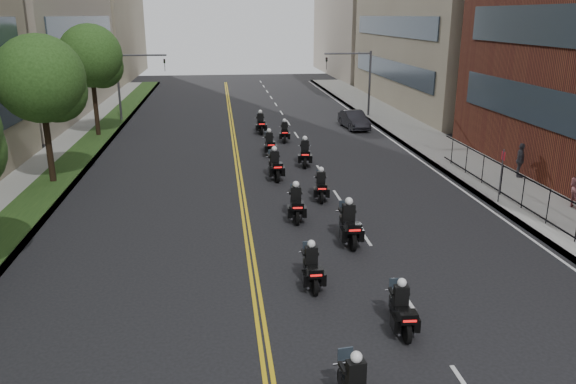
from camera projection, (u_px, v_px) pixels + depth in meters
name	position (u px, v px, depth m)	size (l,w,h in m)	color
sidewalk_right	(467.00, 164.00, 33.10)	(4.00, 90.00, 0.15)	gray
sidewalk_left	(43.00, 178.00, 30.31)	(4.00, 90.00, 0.15)	gray
grass_strip	(58.00, 176.00, 30.37)	(2.00, 90.00, 0.04)	#1B3C15
street_trees	(6.00, 101.00, 22.84)	(4.40, 38.40, 7.98)	black
traffic_signal_right	(359.00, 74.00, 47.81)	(4.09, 0.20, 5.60)	#3F3F44
traffic_signal_left	(130.00, 77.00, 45.59)	(4.09, 0.20, 5.60)	#3F3F44
motorcycle_3	(401.00, 310.00, 15.67)	(0.52, 2.08, 1.53)	black
motorcycle_4	(312.00, 268.00, 18.25)	(0.48, 2.11, 1.56)	black
motorcycle_5	(349.00, 225.00, 21.69)	(0.57, 2.45, 1.81)	black
motorcycle_6	(296.00, 205.00, 24.22)	(0.58, 2.29, 1.69)	black
motorcycle_7	(321.00, 187.00, 26.90)	(0.63, 2.14, 1.58)	black
motorcycle_8	(275.00, 166.00, 30.27)	(0.61, 2.42, 1.78)	black
motorcycle_9	(305.00, 154.00, 32.98)	(0.70, 2.36, 1.74)	black
motorcycle_10	(269.00, 145.00, 35.47)	(0.53, 2.27, 1.68)	black
motorcycle_11	(285.00, 133.00, 39.28)	(0.59, 2.16, 1.59)	black
motorcycle_12	(261.00, 124.00, 41.99)	(0.55, 2.37, 1.75)	black
parked_sedan	(354.00, 120.00, 43.76)	(1.46, 4.18, 1.38)	black
pedestrian_c	(520.00, 160.00, 30.01)	(1.08, 0.45, 1.84)	#3E3D44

